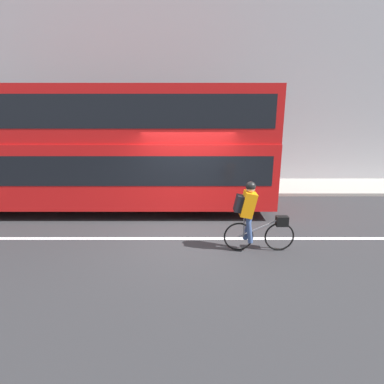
% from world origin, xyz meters
% --- Properties ---
extents(ground_plane, '(80.00, 80.00, 0.00)m').
position_xyz_m(ground_plane, '(0.00, 0.00, 0.00)').
color(ground_plane, '#2D2D30').
extents(road_center_line, '(50.00, 0.14, 0.01)m').
position_xyz_m(road_center_line, '(0.00, -0.15, 0.00)').
color(road_center_line, silver).
rests_on(road_center_line, ground_plane).
extents(sidewalk_curb, '(60.00, 2.54, 0.11)m').
position_xyz_m(sidewalk_curb, '(0.00, 4.92, 0.05)').
color(sidewalk_curb, '#A8A399').
rests_on(sidewalk_curb, ground_plane).
extents(building_facade, '(60.00, 0.30, 7.45)m').
position_xyz_m(building_facade, '(0.00, 6.34, 3.73)').
color(building_facade, '#9E9EA3').
rests_on(building_facade, ground_plane).
extents(bus, '(10.43, 2.43, 3.72)m').
position_xyz_m(bus, '(-2.73, 2.19, 2.07)').
color(bus, black).
rests_on(bus, ground_plane).
extents(cyclist_on_bike, '(1.57, 0.32, 1.59)m').
position_xyz_m(cyclist_on_bike, '(1.42, -0.79, 0.86)').
color(cyclist_on_bike, black).
rests_on(cyclist_on_bike, ground_plane).
extents(trash_bin, '(0.45, 0.45, 0.96)m').
position_xyz_m(trash_bin, '(-2.05, 4.79, 0.59)').
color(trash_bin, '#262628').
rests_on(trash_bin, sidewalk_curb).
extents(street_sign_post, '(0.36, 0.09, 2.49)m').
position_xyz_m(street_sign_post, '(3.19, 4.79, 1.50)').
color(street_sign_post, '#59595B').
rests_on(street_sign_post, sidewalk_curb).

